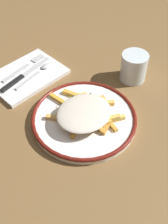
% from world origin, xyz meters
% --- Properties ---
extents(ground_plane, '(2.60, 2.60, 0.00)m').
position_xyz_m(ground_plane, '(0.00, 0.00, 0.00)').
color(ground_plane, brown).
extents(plate, '(0.29, 0.29, 0.02)m').
position_xyz_m(plate, '(0.00, 0.00, 0.01)').
color(plate, white).
rests_on(plate, ground_plane).
extents(fries_heap, '(0.23, 0.18, 0.04)m').
position_xyz_m(fries_heap, '(0.00, -0.00, 0.04)').
color(fries_heap, '#E5AC4D').
rests_on(fries_heap, plate).
extents(napkin, '(0.17, 0.24, 0.01)m').
position_xyz_m(napkin, '(-0.26, -0.01, 0.01)').
color(napkin, white).
rests_on(napkin, ground_plane).
extents(fork, '(0.04, 0.18, 0.01)m').
position_xyz_m(fork, '(-0.29, 0.01, 0.01)').
color(fork, silver).
rests_on(fork, napkin).
extents(knife, '(0.05, 0.21, 0.01)m').
position_xyz_m(knife, '(-0.26, -0.02, 0.02)').
color(knife, black).
rests_on(knife, napkin).
extents(spoon, '(0.04, 0.15, 0.01)m').
position_xyz_m(spoon, '(-0.24, 0.03, 0.02)').
color(spoon, silver).
rests_on(spoon, napkin).
extents(water_glass, '(0.08, 0.08, 0.09)m').
position_xyz_m(water_glass, '(-0.03, 0.24, 0.04)').
color(water_glass, silver).
rests_on(water_glass, ground_plane).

